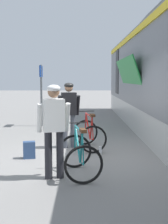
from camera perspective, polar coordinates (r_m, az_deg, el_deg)
The scene contains 8 objects.
ground_plane at distance 7.43m, azimuth -0.23°, elevation -8.22°, with size 80.00×80.00×0.00m, color gray.
cyclist_near_in_dark at distance 8.07m, azimuth -2.89°, elevation 0.55°, with size 0.66×0.41×1.76m.
cyclist_far_in_white at distance 5.59m, azimuth -5.74°, elevation -2.08°, with size 0.66×0.41×1.76m.
bicycle_near_red at distance 8.01m, azimuth 0.97°, elevation -4.20°, with size 0.89×1.18×0.99m.
bicycle_far_teal at distance 5.85m, azimuth -0.96°, elevation -8.20°, with size 0.89×1.18×0.99m.
backpack_on_platform at distance 7.23m, azimuth -10.37°, elevation -7.10°, with size 0.28×0.18×0.40m, color navy.
water_bottle_near_the_bikes at distance 7.50m, azimuth 3.12°, elevation -7.28°, with size 0.07×0.07×0.20m, color silver.
platform_sign_post at distance 11.89m, azimuth -8.13°, elevation 5.12°, with size 0.08×0.70×2.40m.
Camera 1 is at (-0.02, -7.19, 1.87)m, focal length 48.13 mm.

